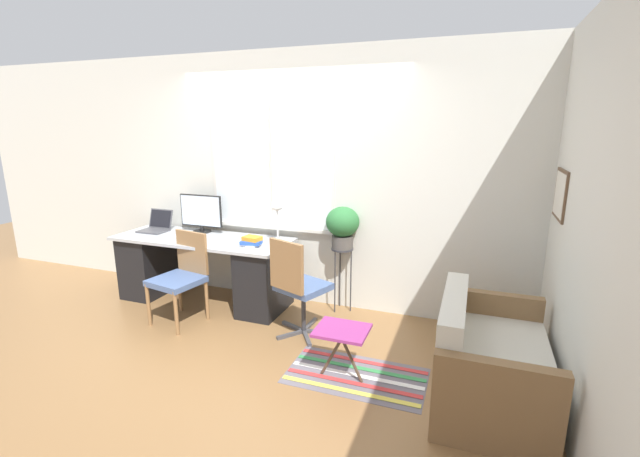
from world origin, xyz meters
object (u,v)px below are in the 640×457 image
(couch_loveseat, at_px, (487,364))
(monitor, at_px, (201,213))
(mouse, at_px, (202,241))
(plant_stand, at_px, (342,257))
(keyboard, at_px, (183,238))
(folding_stool, at_px, (342,334))
(book_stack, at_px, (252,241))
(potted_plant, at_px, (343,225))
(office_chair_swivel, at_px, (298,285))
(desk_lamp, at_px, (277,215))
(laptop, at_px, (156,226))
(desk_chair_wooden, at_px, (181,275))

(couch_loveseat, bearing_deg, monitor, 71.77)
(mouse, relative_size, plant_stand, 0.08)
(keyboard, xyz_separation_m, folding_stool, (2.05, -0.80, -0.37))
(keyboard, height_order, book_stack, book_stack)
(monitor, distance_m, potted_plant, 1.66)
(folding_stool, bearing_deg, mouse, 156.58)
(monitor, relative_size, office_chair_swivel, 0.56)
(keyboard, height_order, plant_stand, keyboard)
(desk_lamp, distance_m, couch_loveseat, 2.39)
(monitor, xyz_separation_m, folding_stool, (2.04, -1.14, -0.58))
(office_chair_swivel, height_order, plant_stand, office_chair_swivel)
(laptop, xyz_separation_m, folding_stool, (2.58, -1.00, -0.41))
(folding_stool, bearing_deg, potted_plant, 107.29)
(monitor, height_order, mouse, monitor)
(monitor, relative_size, couch_loveseat, 0.44)
(mouse, distance_m, folding_stool, 1.99)
(plant_stand, bearing_deg, desk_lamp, -162.76)
(potted_plant, xyz_separation_m, folding_stool, (0.38, -1.23, -0.56))
(desk_chair_wooden, distance_m, office_chair_swivel, 1.23)
(desk_lamp, relative_size, office_chair_swivel, 0.44)
(mouse, bearing_deg, desk_lamp, 17.93)
(folding_stool, bearing_deg, plant_stand, 107.29)
(desk_chair_wooden, bearing_deg, book_stack, 43.12)
(monitor, distance_m, folding_stool, 2.41)
(book_stack, height_order, office_chair_swivel, office_chair_swivel)
(desk_lamp, height_order, couch_loveseat, desk_lamp)
(plant_stand, xyz_separation_m, potted_plant, (-0.00, -0.00, 0.35))
(office_chair_swivel, bearing_deg, plant_stand, -85.91)
(keyboard, relative_size, book_stack, 1.60)
(office_chair_swivel, bearing_deg, book_stack, -3.82)
(keyboard, relative_size, desk_lamp, 0.84)
(laptop, relative_size, keyboard, 0.89)
(desk_chair_wooden, relative_size, potted_plant, 2.06)
(potted_plant, bearing_deg, keyboard, -165.80)
(book_stack, relative_size, office_chair_swivel, 0.23)
(keyboard, relative_size, plant_stand, 0.50)
(laptop, relative_size, book_stack, 1.43)
(monitor, bearing_deg, office_chair_swivel, -22.68)
(mouse, xyz_separation_m, desk_lamp, (0.77, 0.25, 0.28))
(couch_loveseat, bearing_deg, laptop, 76.31)
(desk_chair_wooden, relative_size, folding_stool, 2.09)
(book_stack, xyz_separation_m, plant_stand, (0.84, 0.40, -0.20))
(keyboard, xyz_separation_m, office_chair_swivel, (1.46, -0.27, -0.24))
(plant_stand, bearing_deg, folding_stool, -72.71)
(desk_lamp, distance_m, potted_plant, 0.68)
(office_chair_swivel, distance_m, couch_loveseat, 1.71)
(desk_lamp, bearing_deg, book_stack, -134.45)
(mouse, height_order, plant_stand, mouse)
(mouse, height_order, couch_loveseat, mouse)
(laptop, height_order, keyboard, laptop)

